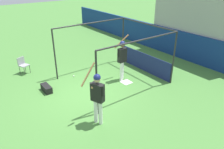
# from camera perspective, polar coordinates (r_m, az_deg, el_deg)

# --- Properties ---
(ground_plane) EXTENTS (60.00, 60.00, 0.00)m
(ground_plane) POSITION_cam_1_polar(r_m,az_deg,el_deg) (9.32, -6.89, -5.17)
(ground_plane) COLOR #477F38
(outfield_wall) EXTENTS (24.00, 0.12, 1.58)m
(outfield_wall) POSITION_cam_1_polar(r_m,az_deg,el_deg) (13.30, 18.90, 6.92)
(outfield_wall) COLOR navy
(outfield_wall) RESTS_ON ground
(bleacher_section) EXTENTS (5.40, 4.00, 3.66)m
(bleacher_section) POSITION_cam_1_polar(r_m,az_deg,el_deg) (14.75, 24.28, 12.00)
(bleacher_section) COLOR #9E9E99
(bleacher_section) RESTS_ON ground
(batting_cage) EXTENTS (3.62, 4.12, 2.46)m
(batting_cage) POSITION_cam_1_polar(r_m,az_deg,el_deg) (10.60, 5.35, 5.53)
(batting_cage) COLOR #282828
(batting_cage) RESTS_ON ground
(home_plate) EXTENTS (0.44, 0.44, 0.02)m
(home_plate) POSITION_cam_1_polar(r_m,az_deg,el_deg) (10.23, 3.78, -2.02)
(home_plate) COLOR white
(home_plate) RESTS_ON ground
(player_batter) EXTENTS (0.53, 0.86, 2.06)m
(player_batter) POSITION_cam_1_polar(r_m,az_deg,el_deg) (10.01, 2.67, 4.73)
(player_batter) COLOR white
(player_batter) RESTS_ON ground
(player_waiting) EXTENTS (0.65, 0.59, 2.12)m
(player_waiting) POSITION_cam_1_polar(r_m,az_deg,el_deg) (7.07, -3.86, -5.17)
(player_waiting) COLOR white
(player_waiting) RESTS_ON ground
(folding_chair) EXTENTS (0.53, 0.53, 0.84)m
(folding_chair) POSITION_cam_1_polar(r_m,az_deg,el_deg) (11.81, -22.31, 2.65)
(folding_chair) COLOR #99999E
(folding_chair) RESTS_ON ground
(equipment_bag) EXTENTS (0.70, 0.28, 0.28)m
(equipment_bag) POSITION_cam_1_polar(r_m,az_deg,el_deg) (9.84, -16.74, -3.48)
(equipment_bag) COLOR black
(equipment_bag) RESTS_ON ground
(baseball) EXTENTS (0.07, 0.07, 0.07)m
(baseball) POSITION_cam_1_polar(r_m,az_deg,el_deg) (10.90, -9.98, -0.39)
(baseball) COLOR white
(baseball) RESTS_ON ground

